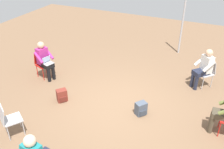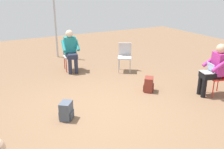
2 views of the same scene
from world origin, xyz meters
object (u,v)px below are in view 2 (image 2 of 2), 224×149
at_px(backpack_near_laptop_user, 149,85).
at_px(person_in_teal, 71,49).
at_px(backpack_by_empty_chair, 66,112).
at_px(chair_west, 220,75).
at_px(chair_south, 70,54).
at_px(chair_southwest, 125,55).
at_px(person_with_laptop, 215,67).

bearing_deg(backpack_near_laptop_user, person_in_teal, -63.89).
distance_m(backpack_near_laptop_user, backpack_by_empty_chair, 2.25).
height_order(backpack_near_laptop_user, backpack_by_empty_chair, same).
relative_size(chair_west, chair_south, 1.00).
height_order(chair_south, person_in_teal, person_in_teal).
bearing_deg(person_in_teal, chair_west, 136.24).
relative_size(chair_southwest, chair_south, 1.00).
height_order(chair_southwest, person_in_teal, person_in_teal).
relative_size(chair_west, person_with_laptop, 0.69).
xyz_separation_m(chair_west, backpack_near_laptop_user, (1.36, -0.93, -0.34)).
relative_size(chair_west, person_in_teal, 0.69).
bearing_deg(chair_south, person_in_teal, 90.00).
xyz_separation_m(chair_southwest, person_with_laptop, (-0.91, 2.52, 0.20)).
bearing_deg(backpack_near_laptop_user, backpack_by_empty_chair, 9.03).
bearing_deg(chair_southwest, chair_south, 1.24).
distance_m(chair_southwest, backpack_near_laptop_user, 1.70).
distance_m(chair_southwest, backpack_by_empty_chair, 3.23).
distance_m(person_in_teal, backpack_by_empty_chair, 2.97).
bearing_deg(chair_southwest, chair_west, 145.95).
bearing_deg(person_with_laptop, chair_west, -90.00).
relative_size(chair_southwest, backpack_by_empty_chair, 2.36).
height_order(chair_southwest, person_with_laptop, person_with_laptop).
xyz_separation_m(chair_south, backpack_by_empty_chair, (1.09, 2.89, -0.34)).
bearing_deg(person_with_laptop, chair_south, 51.47).
distance_m(chair_west, person_with_laptop, 0.26).
bearing_deg(backpack_near_laptop_user, chair_west, 145.81).
bearing_deg(backpack_near_laptop_user, person_with_laptop, 143.88).
height_order(chair_south, backpack_near_laptop_user, chair_south).
relative_size(chair_west, backpack_near_laptop_user, 2.36).
bearing_deg(person_in_teal, chair_southwest, 162.22).
xyz_separation_m(chair_west, backpack_by_empty_chair, (3.59, -0.57, -0.34)).
xyz_separation_m(chair_southwest, backpack_near_laptop_user, (0.29, 1.64, -0.34)).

